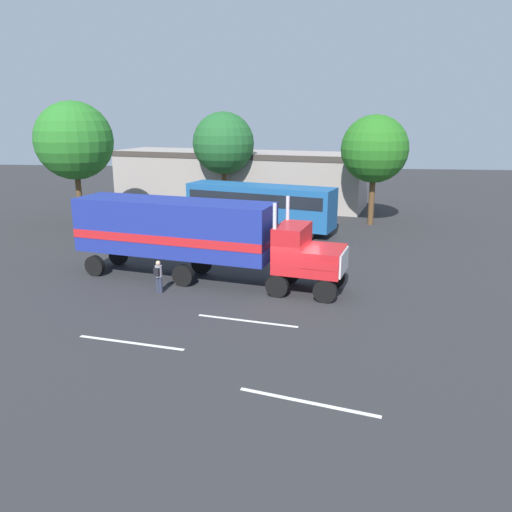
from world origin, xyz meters
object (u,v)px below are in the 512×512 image
(person_bystander, at_px, (159,276))
(parked_bus, at_px, (260,204))
(tree_right, at_px, (375,149))
(tree_left, at_px, (224,143))
(tree_center, at_px, (74,141))
(parked_car, at_px, (126,228))
(semi_truck, at_px, (193,233))

(person_bystander, bearing_deg, parked_bus, 75.93)
(person_bystander, bearing_deg, tree_right, 55.51)
(parked_bus, distance_m, tree_right, 9.77)
(tree_left, xyz_separation_m, tree_center, (-10.34, -6.86, 0.50))
(parked_bus, distance_m, tree_left, 9.80)
(parked_car, distance_m, tree_right, 19.28)
(parked_bus, bearing_deg, tree_right, 21.37)
(tree_left, bearing_deg, person_bystander, -88.79)
(parked_car, distance_m, tree_center, 9.14)
(parked_bus, xyz_separation_m, tree_left, (-3.99, 8.08, 3.85))
(person_bystander, relative_size, parked_bus, 0.14)
(tree_left, distance_m, tree_right, 13.29)
(parked_bus, relative_size, parked_car, 2.37)
(person_bystander, height_order, tree_center, tree_center)
(semi_truck, xyz_separation_m, tree_right, (10.67, 15.13, 3.30))
(tree_center, bearing_deg, semi_truck, -47.26)
(parked_car, height_order, tree_right, tree_right)
(tree_left, xyz_separation_m, tree_right, (12.39, -4.79, -0.09))
(semi_truck, xyz_separation_m, parked_car, (-6.65, 8.29, -1.72))
(tree_left, relative_size, tree_right, 1.03)
(person_bystander, xyz_separation_m, parked_car, (-5.39, 10.52, -0.09))
(tree_right, bearing_deg, semi_truck, -125.19)
(tree_center, bearing_deg, parked_car, -41.33)
(parked_bus, bearing_deg, parked_car, -158.26)
(parked_car, bearing_deg, tree_left, 67.07)
(tree_left, distance_m, tree_center, 12.42)
(parked_car, xyz_separation_m, tree_right, (17.32, 6.84, 5.01))
(person_bystander, relative_size, parked_car, 0.34)
(semi_truck, xyz_separation_m, parked_bus, (2.27, 11.85, -0.46))
(tree_center, bearing_deg, person_bystander, -54.74)
(person_bystander, xyz_separation_m, tree_right, (11.93, 17.36, 4.93))
(semi_truck, relative_size, parked_car, 3.03)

